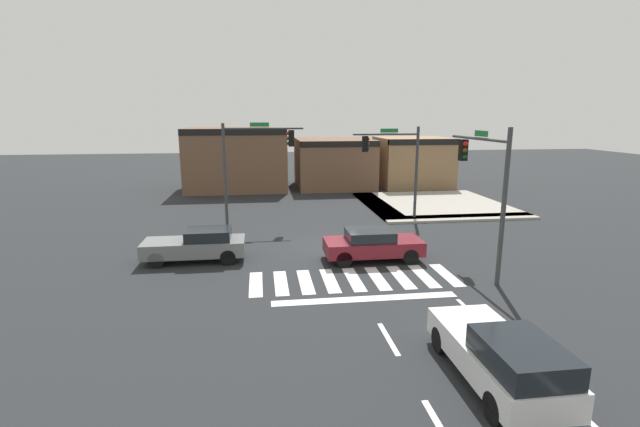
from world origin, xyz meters
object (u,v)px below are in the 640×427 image
(car_gray, at_px, (197,245))
(traffic_signal_northwest, at_px, (253,155))
(car_maroon, at_px, (372,244))
(car_white, at_px, (501,356))
(traffic_signal_northeast, at_px, (394,157))
(traffic_signal_southeast, at_px, (485,174))

(car_gray, bearing_deg, traffic_signal_northwest, -111.39)
(traffic_signal_northwest, bearing_deg, car_gray, -111.39)
(car_maroon, distance_m, car_white, 10.08)
(car_white, bearing_deg, car_gray, 37.92)
(traffic_signal_northwest, bearing_deg, traffic_signal_northeast, 1.45)
(car_maroon, height_order, car_white, car_white)
(traffic_signal_northwest, distance_m, car_maroon, 9.83)
(traffic_signal_northwest, distance_m, car_white, 18.85)
(traffic_signal_southeast, relative_size, car_white, 1.36)
(traffic_signal_southeast, relative_size, car_maroon, 1.38)
(traffic_signal_northwest, bearing_deg, car_white, -71.08)
(car_maroon, xyz_separation_m, car_gray, (-7.91, 0.94, 0.01))
(traffic_signal_northwest, distance_m, car_gray, 7.83)
(traffic_signal_southeast, height_order, car_white, traffic_signal_southeast)
(car_maroon, xyz_separation_m, car_white, (0.66, -10.06, 0.07))
(car_gray, bearing_deg, car_maroon, 173.21)
(traffic_signal_northwest, height_order, traffic_signal_southeast, traffic_signal_northwest)
(traffic_signal_northwest, relative_size, traffic_signal_northeast, 1.05)
(traffic_signal_northwest, distance_m, traffic_signal_southeast, 13.41)
(car_white, bearing_deg, traffic_signal_northwest, 18.92)
(traffic_signal_northeast, bearing_deg, car_white, 81.71)
(traffic_signal_northeast, height_order, car_white, traffic_signal_northeast)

